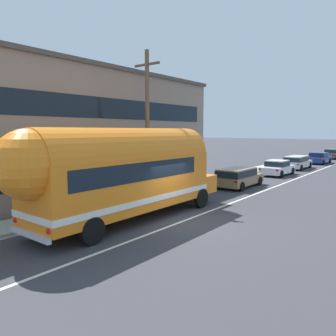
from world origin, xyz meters
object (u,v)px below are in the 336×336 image
at_px(car_third, 297,161).
at_px(car_second, 277,167).
at_px(car_lead, 238,176).
at_px(utility_pole, 147,123).
at_px(painted_bus, 122,170).
at_px(car_fifth, 333,153).
at_px(car_fourth, 319,157).

bearing_deg(car_third, car_second, -88.93).
bearing_deg(car_lead, car_second, 90.09).
height_order(utility_pole, car_third, utility_pole).
bearing_deg(car_lead, painted_bus, -89.64).
distance_m(car_lead, car_fifth, 30.29).
relative_size(car_third, car_fourth, 1.03).
distance_m(utility_pole, car_second, 15.59).
height_order(car_lead, car_second, same).
distance_m(car_second, car_fifth, 22.34).
relative_size(car_lead, car_fifth, 0.94).
bearing_deg(painted_bus, utility_pole, 118.76).
bearing_deg(painted_bus, car_fifth, 90.08).
height_order(painted_bus, car_lead, painted_bus).
xyz_separation_m(painted_bus, car_second, (-0.08, 19.35, -1.58)).
distance_m(car_lead, car_fourth, 21.54).
relative_size(utility_pole, car_second, 1.98).
distance_m(painted_bus, car_third, 25.48).
bearing_deg(utility_pole, car_lead, 71.59).
height_order(painted_bus, car_second, painted_bus).
bearing_deg(car_lead, utility_pole, -108.41).
height_order(utility_pole, painted_bus, utility_pole).
bearing_deg(car_fifth, car_lead, -90.02).
bearing_deg(painted_bus, car_fourth, 89.69).
bearing_deg(car_third, painted_bus, -89.55).
bearing_deg(car_second, car_lead, -89.91).
xyz_separation_m(utility_pole, car_fifth, (2.35, 37.30, -3.68)).
relative_size(utility_pole, car_fourth, 1.84).
relative_size(painted_bus, car_second, 2.72).
relative_size(painted_bus, car_fifth, 2.44).
xyz_separation_m(car_third, car_fifth, (0.14, 16.25, -0.05)).
height_order(utility_pole, car_fourth, utility_pole).
height_order(car_second, car_third, same).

